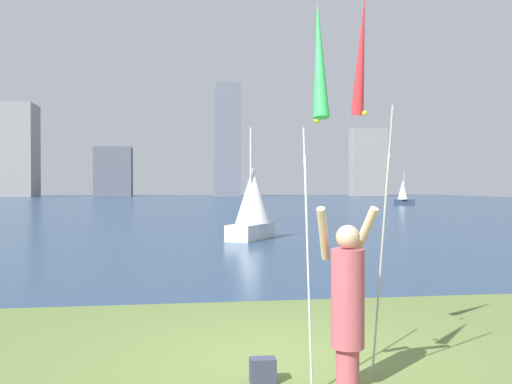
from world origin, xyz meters
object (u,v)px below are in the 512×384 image
(person, at_px, (347,299))
(bag, at_px, (263,370))
(kite_flag_right, at_px, (362,63))
(sailboat_6, at_px, (252,205))
(sailboat_0, at_px, (403,193))
(kite_flag_left, at_px, (319,69))

(person, bearing_deg, bag, 143.35)
(kite_flag_right, distance_m, sailboat_6, 16.19)
(person, xyz_separation_m, kite_flag_right, (0.42, 0.77, 2.69))
(bag, bearing_deg, person, -18.90)
(kite_flag_right, relative_size, sailboat_6, 0.99)
(person, relative_size, bag, 6.87)
(bag, relative_size, sailboat_0, 0.07)
(bag, bearing_deg, sailboat_0, 65.79)
(bag, bearing_deg, kite_flag_right, 20.33)
(sailboat_0, bearing_deg, person, -113.32)
(kite_flag_left, bearing_deg, sailboat_0, 66.45)
(sailboat_0, relative_size, sailboat_6, 0.86)
(kite_flag_left, bearing_deg, bag, 123.84)
(person, xyz_separation_m, kite_flag_left, (-0.42, -0.38, 2.36))
(sailboat_6, bearing_deg, kite_flag_right, -93.00)
(person, relative_size, kite_flag_left, 0.48)
(kite_flag_right, bearing_deg, bag, -159.67)
(kite_flag_left, relative_size, sailboat_6, 0.89)
(kite_flag_left, relative_size, kite_flag_right, 0.90)
(person, relative_size, sailboat_0, 0.50)
(person, distance_m, kite_flag_right, 2.83)
(kite_flag_left, distance_m, bag, 3.28)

